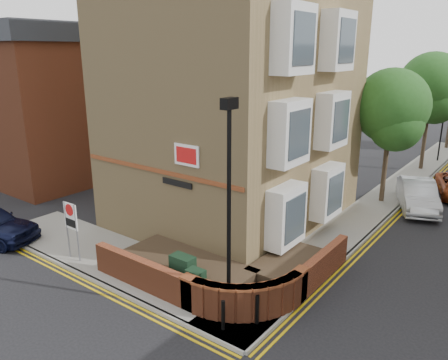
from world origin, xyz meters
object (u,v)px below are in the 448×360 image
lamppost (229,210)px  zone_sign (71,221)px  utility_cabinet_large (183,273)px  silver_car_near (418,195)px

lamppost → zone_sign: bearing=-173.9°
utility_cabinet_large → zone_sign: size_ratio=0.55×
utility_cabinet_large → silver_car_near: 13.41m
lamppost → utility_cabinet_large: bearing=177.0°
lamppost → zone_sign: lamppost is taller
utility_cabinet_large → zone_sign: 4.86m
lamppost → silver_car_near: (2.09, 12.91, -2.62)m
lamppost → utility_cabinet_large: (-1.90, 0.10, -2.62)m
zone_sign → silver_car_near: size_ratio=0.50×
silver_car_near → lamppost: bearing=-121.4°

